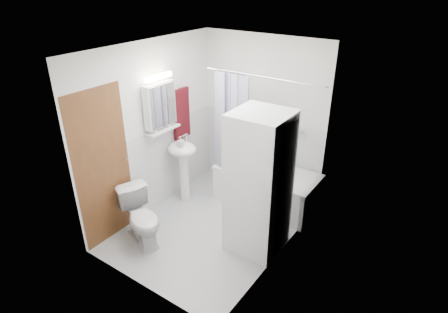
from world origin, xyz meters
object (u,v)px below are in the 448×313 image
Objects in this scene: bathtub at (267,186)px; washer_dryer at (258,184)px; toilet at (142,218)px; sink at (183,158)px.

washer_dryer is (0.35, -0.89, 0.58)m from bathtub.
bathtub is at bearing -6.21° from toilet.
sink is 1.13m from toilet.
sink is 0.58× the size of washer_dryer.
bathtub is at bearing 28.68° from sink.
sink is at bearing -151.32° from bathtub.
bathtub is 1.30m from sink.
bathtub is 1.88m from toilet.
toilet is at bearing -149.88° from washer_dryer.
washer_dryer is at bearing -68.81° from bathtub.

